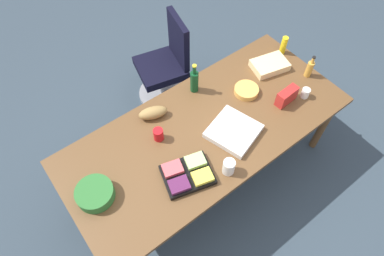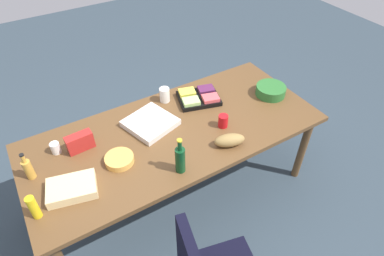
# 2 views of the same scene
# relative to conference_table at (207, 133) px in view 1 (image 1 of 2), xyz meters

# --- Properties ---
(ground_plane) EXTENTS (10.00, 10.00, 0.00)m
(ground_plane) POSITION_rel_conference_table_xyz_m (0.00, 0.00, -0.72)
(ground_plane) COLOR #32404B
(conference_table) EXTENTS (2.42, 1.07, 0.79)m
(conference_table) POSITION_rel_conference_table_xyz_m (0.00, 0.00, 0.00)
(conference_table) COLOR brown
(conference_table) RESTS_ON ground
(office_chair) EXTENTS (0.58, 0.58, 1.00)m
(office_chair) POSITION_rel_conference_table_xyz_m (-0.31, -1.08, -0.33)
(office_chair) COLOR gray
(office_chair) RESTS_ON ground
(mayo_jar) EXTENTS (0.11, 0.11, 0.13)m
(mayo_jar) POSITION_rel_conference_table_xyz_m (0.12, 0.40, 0.14)
(mayo_jar) COLOR white
(mayo_jar) RESTS_ON conference_table
(red_solo_cup) EXTENTS (0.09, 0.09, 0.11)m
(red_solo_cup) POSITION_rel_conference_table_xyz_m (0.37, -0.16, 0.12)
(red_solo_cup) COLOR red
(red_solo_cup) RESTS_ON conference_table
(pizza_box) EXTENTS (0.45, 0.45, 0.05)m
(pizza_box) POSITION_rel_conference_table_xyz_m (-0.14, 0.16, 0.09)
(pizza_box) COLOR silver
(pizza_box) RESTS_ON conference_table
(mustard_bottle) EXTENTS (0.06, 0.06, 0.18)m
(mustard_bottle) POSITION_rel_conference_table_xyz_m (-1.13, -0.26, 0.16)
(mustard_bottle) COLOR yellow
(mustard_bottle) RESTS_ON conference_table
(salad_bowl) EXTENTS (0.28, 0.28, 0.09)m
(salad_bowl) POSITION_rel_conference_table_xyz_m (1.00, -0.02, 0.11)
(salad_bowl) COLOR #2B6A2D
(salad_bowl) RESTS_ON conference_table
(chip_bag_red) EXTENTS (0.20, 0.09, 0.14)m
(chip_bag_red) POSITION_rel_conference_table_xyz_m (-0.71, 0.19, 0.14)
(chip_bag_red) COLOR red
(chip_bag_red) RESTS_ON conference_table
(fruit_platter) EXTENTS (0.42, 0.37, 0.07)m
(fruit_platter) POSITION_rel_conference_table_xyz_m (0.38, 0.25, 0.10)
(fruit_platter) COLOR black
(fruit_platter) RESTS_ON conference_table
(bread_loaf) EXTENTS (0.26, 0.19, 0.10)m
(bread_loaf) POSITION_rel_conference_table_xyz_m (0.28, -0.37, 0.12)
(bread_loaf) COLOR olive
(bread_loaf) RESTS_ON conference_table
(paper_cup) EXTENTS (0.08, 0.08, 0.09)m
(paper_cup) POSITION_rel_conference_table_xyz_m (-0.89, 0.25, 0.11)
(paper_cup) COLOR white
(paper_cup) RESTS_ON conference_table
(chip_bowl) EXTENTS (0.23, 0.23, 0.05)m
(chip_bowl) POSITION_rel_conference_table_xyz_m (-0.51, -0.09, 0.09)
(chip_bowl) COLOR #E4A74C
(chip_bowl) RESTS_ON conference_table
(wine_bottle) EXTENTS (0.09, 0.09, 0.30)m
(wine_bottle) POSITION_rel_conference_table_xyz_m (-0.17, -0.39, 0.18)
(wine_bottle) COLOR #0E3F1E
(wine_bottle) RESTS_ON conference_table
(dressing_bottle) EXTENTS (0.07, 0.07, 0.23)m
(dressing_bottle) POSITION_rel_conference_table_xyz_m (-1.10, 0.10, 0.16)
(dressing_bottle) COLOR gold
(dressing_bottle) RESTS_ON conference_table
(sheet_cake) EXTENTS (0.36, 0.29, 0.07)m
(sheet_cake) POSITION_rel_conference_table_xyz_m (-0.89, -0.18, 0.10)
(sheet_cake) COLOR beige
(sheet_cake) RESTS_ON conference_table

